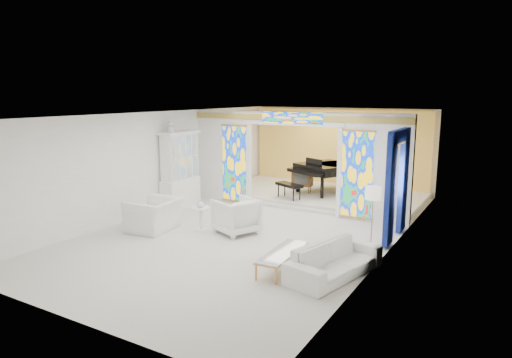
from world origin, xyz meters
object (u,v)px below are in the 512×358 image
Objects in this scene: armchair_left at (154,215)px; armchair_right at (236,216)px; sofa at (335,260)px; tv_console at (302,178)px; grand_piano at (332,169)px; coffee_table at (283,253)px; china_cabinet at (180,170)px.

armchair_left is 2.16m from armchair_right.
tv_console is at bearing 43.43° from sofa.
tv_console is at bearing -124.36° from grand_piano.
armchair_right is 3.47m from sofa.
coffee_table is (2.13, -1.57, -0.11)m from armchair_right.
armchair_right is 0.59× the size of coffee_table.
armchair_left is (1.02, -2.30, -0.76)m from china_cabinet.
armchair_right is at bearing -25.47° from china_cabinet.
sofa is 0.70× the size of grand_piano.
armchair_left is 0.57× the size of sofa.
sofa is 6.84m from tv_console.
grand_piano reaches higher than coffee_table.
armchair_right reaches higher than coffee_table.
china_cabinet is 5.13m from grand_piano.
armchair_right reaches higher than sofa.
armchair_left is at bearing -66.11° from china_cabinet.
china_cabinet is at bearing -163.17° from armchair_left.
armchair_right is (2.99, -1.42, -0.72)m from china_cabinet.
armchair_right is 0.32× the size of grand_piano.
china_cabinet is 2.63m from armchair_left.
tv_console reaches higher than armchair_left.
tv_console reaches higher than coffee_table.
armchair_right is at bearing -72.40° from grand_piano.
china_cabinet is 5.99m from coffee_table.
sofa is 6.95m from grand_piano.
china_cabinet reaches higher than grand_piano.
grand_piano reaches higher than tv_console.
china_cabinet reaches higher than sofa.
tv_console is at bearing 111.12° from coffee_table.
china_cabinet is 3.39m from armchair_right.
tv_console is (-0.22, 4.53, 0.23)m from armchair_right.
grand_piano is (2.61, 5.92, 0.59)m from armchair_left.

